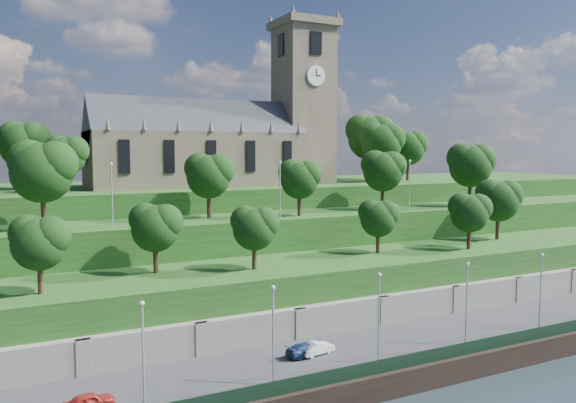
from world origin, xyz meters
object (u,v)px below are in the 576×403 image
church (228,136)px  car_left (90,401)px  car_right (306,349)px  car_middle (317,348)px

church → car_left: 52.85m
church → car_left: size_ratio=11.13×
car_left → car_right: bearing=-92.4°
church → car_middle: size_ratio=11.00×
car_right → church: bearing=-18.6°
church → car_middle: 44.41m
car_left → car_middle: size_ratio=0.99×
church → car_right: (-7.42, -39.07, -19.94)m
church → car_middle: (-6.43, -39.15, -19.94)m
car_middle → car_right: (-0.99, 0.09, 0.00)m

